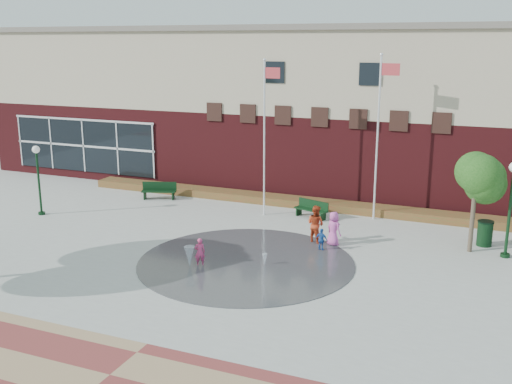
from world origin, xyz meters
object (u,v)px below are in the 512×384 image
at_px(flagpole_right, 379,129).
at_px(trash_can, 485,233).
at_px(flagpole_left, 265,130).
at_px(child_splash, 200,252).
at_px(bench_left, 159,194).

distance_m(flagpole_right, trash_can, 6.65).
xyz_separation_m(flagpole_left, trash_can, (10.20, -0.73, -3.67)).
height_order(flagpole_left, child_splash, flagpole_left).
bearing_deg(flagpole_left, flagpole_right, 21.96).
bearing_deg(bench_left, flagpole_left, -25.38).
relative_size(flagpole_right, trash_can, 7.20).
height_order(bench_left, trash_can, trash_can).
relative_size(flagpole_right, bench_left, 4.08).
relative_size(flagpole_left, bench_left, 3.95).
bearing_deg(bench_left, child_splash, -69.83).
distance_m(bench_left, trash_can, 16.69).
distance_m(trash_can, child_splash, 11.93).
xyz_separation_m(flagpole_right, bench_left, (-11.59, -0.71, -4.08)).
bearing_deg(trash_can, flagpole_right, 157.76).
bearing_deg(flagpole_right, bench_left, -167.53).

